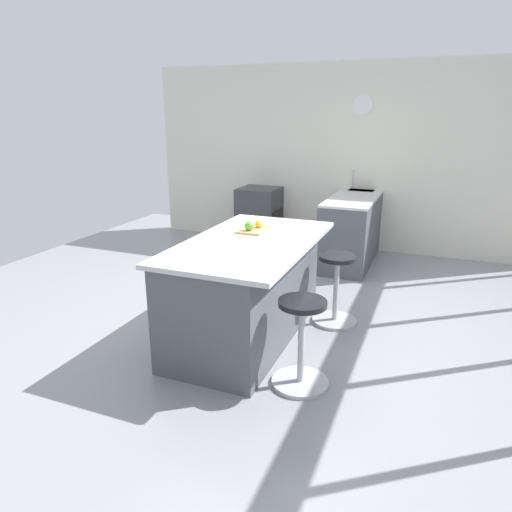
% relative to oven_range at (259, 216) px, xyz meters
% --- Properties ---
extents(ground_plane, '(7.84, 7.84, 0.00)m').
position_rel_oven_range_xyz_m(ground_plane, '(2.66, 1.09, -0.44)').
color(ground_plane, gray).
extents(interior_partition_left, '(0.15, 5.82, 2.69)m').
position_rel_oven_range_xyz_m(interior_partition_left, '(-0.35, 1.09, 0.90)').
color(interior_partition_left, silver).
rests_on(interior_partition_left, ground_plane).
extents(sink_cabinet, '(2.34, 0.60, 1.19)m').
position_rel_oven_range_xyz_m(sink_cabinet, '(-0.00, 1.52, 0.02)').
color(sink_cabinet, '#4C5156').
rests_on(sink_cabinet, ground_plane).
extents(oven_range, '(0.60, 0.61, 0.88)m').
position_rel_oven_range_xyz_m(oven_range, '(0.00, 0.00, 0.00)').
color(oven_range, '#38383D').
rests_on(oven_range, ground_plane).
extents(kitchen_island, '(1.88, 1.05, 0.93)m').
position_rel_oven_range_xyz_m(kitchen_island, '(2.99, 1.05, 0.03)').
color(kitchen_island, '#4C5156').
rests_on(kitchen_island, ground_plane).
extents(stool_by_window, '(0.44, 0.44, 0.69)m').
position_rel_oven_range_xyz_m(stool_by_window, '(2.40, 1.75, -0.11)').
color(stool_by_window, '#B7B7BC').
rests_on(stool_by_window, ground_plane).
extents(stool_middle, '(0.44, 0.44, 0.69)m').
position_rel_oven_range_xyz_m(stool_middle, '(3.59, 1.75, -0.11)').
color(stool_middle, '#B7B7BC').
rests_on(stool_middle, ground_plane).
extents(cutting_board, '(0.36, 0.24, 0.02)m').
position_rel_oven_range_xyz_m(cutting_board, '(2.67, 1.00, 0.50)').
color(cutting_board, tan).
rests_on(cutting_board, kitchen_island).
extents(apple_yellow, '(0.08, 0.08, 0.08)m').
position_rel_oven_range_xyz_m(apple_yellow, '(2.62, 1.03, 0.55)').
color(apple_yellow, gold).
rests_on(apple_yellow, cutting_board).
extents(apple_green, '(0.09, 0.09, 0.09)m').
position_rel_oven_range_xyz_m(apple_green, '(2.75, 0.98, 0.55)').
color(apple_green, '#609E2D').
rests_on(apple_green, cutting_board).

